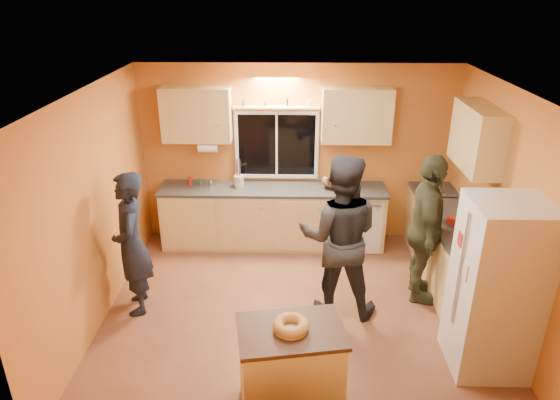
{
  "coord_description": "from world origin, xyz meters",
  "views": [
    {
      "loc": [
        -0.1,
        -4.89,
        3.6
      ],
      "look_at": [
        -0.22,
        0.4,
        1.28
      ],
      "focal_mm": 32.0,
      "sensor_mm": 36.0,
      "label": 1
    }
  ],
  "objects_px": {
    "person_left": "(132,244)",
    "person_right": "(426,230)",
    "island": "(290,369)",
    "refrigerator": "(496,288)",
    "person_center": "(339,237)"
  },
  "relations": [
    {
      "from": "person_right",
      "to": "person_center",
      "type": "bearing_deg",
      "value": 114.39
    },
    {
      "from": "island",
      "to": "person_left",
      "type": "relative_size",
      "value": 0.58
    },
    {
      "from": "person_center",
      "to": "person_right",
      "type": "relative_size",
      "value": 1.05
    },
    {
      "from": "person_left",
      "to": "person_center",
      "type": "xyz_separation_m",
      "value": [
        2.36,
        0.02,
        0.11
      ]
    },
    {
      "from": "person_center",
      "to": "person_right",
      "type": "distance_m",
      "value": 1.08
    },
    {
      "from": "person_right",
      "to": "island",
      "type": "bearing_deg",
      "value": 148.21
    },
    {
      "from": "person_right",
      "to": "person_left",
      "type": "bearing_deg",
      "value": 104.55
    },
    {
      "from": "person_left",
      "to": "person_center",
      "type": "bearing_deg",
      "value": 75.08
    },
    {
      "from": "refrigerator",
      "to": "island",
      "type": "xyz_separation_m",
      "value": [
        -1.97,
        -0.64,
        -0.45
      ]
    },
    {
      "from": "island",
      "to": "person_center",
      "type": "distance_m",
      "value": 1.7
    },
    {
      "from": "person_left",
      "to": "person_right",
      "type": "distance_m",
      "value": 3.41
    },
    {
      "from": "refrigerator",
      "to": "person_right",
      "type": "bearing_deg",
      "value": 108.49
    },
    {
      "from": "person_right",
      "to": "refrigerator",
      "type": "bearing_deg",
      "value": -152.01
    },
    {
      "from": "refrigerator",
      "to": "person_right",
      "type": "distance_m",
      "value": 1.23
    },
    {
      "from": "island",
      "to": "person_right",
      "type": "bearing_deg",
      "value": 39.1
    }
  ]
}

